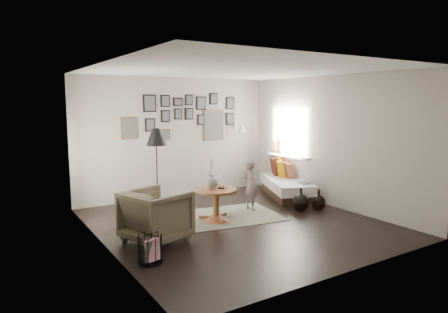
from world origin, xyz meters
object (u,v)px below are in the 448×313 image
vase (212,180)px  daybed (284,184)px  floor_lamp (156,140)px  child (251,186)px  armchair (156,216)px  magazine_basket (150,249)px  demijohn_small (318,203)px  demijohn_large (301,203)px  pedestal_table (216,206)px

vase → daybed: (2.33, 0.78, -0.46)m
floor_lamp → child: (1.58, -0.84, -0.89)m
armchair → magazine_basket: bearing=134.3°
floor_lamp → demijohn_small: (2.65, -1.57, -1.22)m
floor_lamp → demijohn_large: floor_lamp is taller
pedestal_table → magazine_basket: 2.02m
floor_lamp → child: floor_lamp is taller
daybed → pedestal_table: bearing=-136.9°
daybed → armchair: size_ratio=2.20×
child → vase: bearing=100.5°
vase → floor_lamp: bearing=117.7°
floor_lamp → demijohn_small: floor_lamp is taller
magazine_basket → child: (2.61, 1.38, 0.30)m
floor_lamp → pedestal_table: bearing=-59.5°
armchair → demijohn_small: size_ratio=2.06×
demijohn_large → pedestal_table: bearing=167.6°
magazine_basket → floor_lamp: bearing=65.0°
demijohn_small → armchair: bearing=178.6°
pedestal_table → armchair: bearing=-162.7°
child → pedestal_table: bearing=102.7°
pedestal_table → demijohn_large: bearing=-12.4°
armchair → child: child is taller
vase → daybed: bearing=18.5°
daybed → child: size_ratio=1.97×
daybed → vase: bearing=-137.9°
daybed → armchair: bearing=-137.7°
vase → daybed: 2.50m
pedestal_table → demijohn_small: size_ratio=1.74×
vase → demijohn_small: bearing=-13.6°
daybed → floor_lamp: size_ratio=1.19×
vase → demijohn_small: 2.22m
magazine_basket → child: child is taller
armchair → demijohn_small: (3.29, -0.08, -0.24)m
floor_lamp → demijohn_small: size_ratio=3.80×
armchair → floor_lamp: floor_lamp is taller
magazine_basket → demijohn_large: size_ratio=0.87×
demijohn_small → pedestal_table: bearing=166.5°
demijohn_large → child: child is taller
child → daybed: bearing=-69.8°
demijohn_small → magazine_basket: bearing=-170.0°
floor_lamp → magazine_basket: floor_lamp is taller
vase → demijohn_large: vase is taller
magazine_basket → child: bearing=27.9°
pedestal_table → vase: 0.48m
demijohn_large → demijohn_small: demijohn_large is taller
pedestal_table → demijohn_large: size_ratio=1.58×
pedestal_table → child: (0.93, 0.25, 0.22)m
daybed → demijohn_small: bearing=-77.1°
pedestal_table → armchair: size_ratio=0.84×
pedestal_table → child: child is taller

